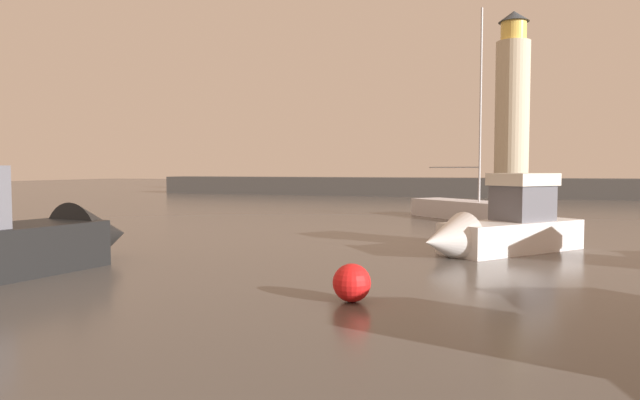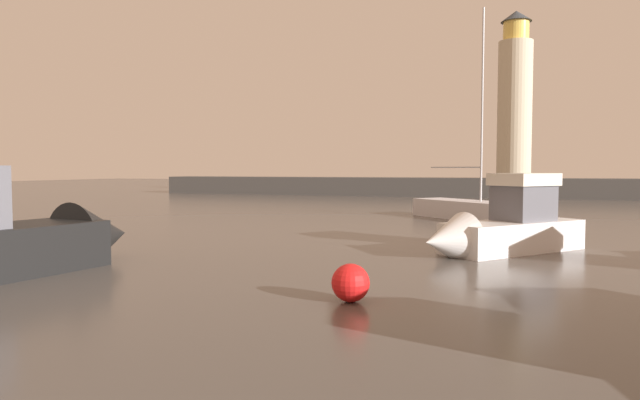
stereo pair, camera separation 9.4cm
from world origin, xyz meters
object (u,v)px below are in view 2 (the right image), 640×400
Objects in this scene: lighthouse at (515,100)px; mooring_buoy at (351,283)px; motorboat_1 at (5,240)px; motorboat_3 at (499,228)px; sailboat_moored at (471,209)px.

lighthouse is 50.84m from mooring_buoy.
motorboat_1 is (-13.51, -49.87, -9.09)m from lighthouse.
motorboat_3 is at bearing 34.41° from motorboat_1.
sailboat_moored is at bearing 63.57° from motorboat_1.
lighthouse is 52.46m from motorboat_1.
sailboat_moored is 14.00× the size of mooring_buoy.
motorboat_1 is 1.42× the size of motorboat_3.
motorboat_1 is at bearing -179.60° from mooring_buoy.
lighthouse is at bearing 89.39° from motorboat_3.
motorboat_1 is 15.85m from motorboat_3.
motorboat_3 reaches higher than mooring_buoy.
lighthouse is 41.93m from motorboat_3.
mooring_buoy is at bearing 0.40° from motorboat_1.
lighthouse reaches higher than motorboat_1.
mooring_buoy is (10.09, 0.07, -0.57)m from motorboat_1.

